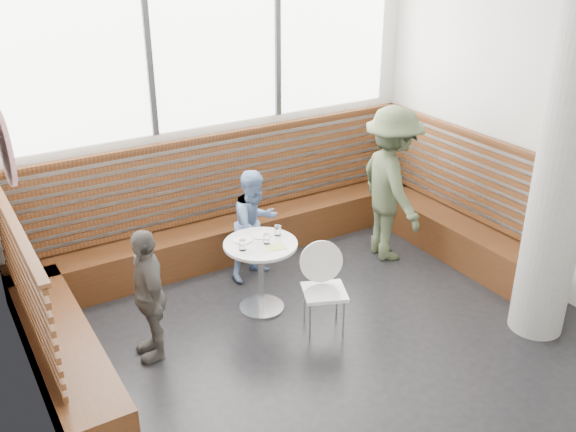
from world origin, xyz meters
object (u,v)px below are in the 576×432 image
cafe_chair (320,281)px  adult_man (391,185)px  cafe_table (261,262)px  child_back (255,225)px  child_left (148,294)px  concrete_column (563,174)px

cafe_chair → adult_man: size_ratio=0.48×
cafe_table → child_back: bearing=66.0°
cafe_table → cafe_chair: size_ratio=0.86×
cafe_table → child_left: (-1.21, -0.15, 0.09)m
concrete_column → child_back: (-1.84, 2.29, -0.98)m
cafe_table → child_left: size_ratio=0.60×
adult_man → child_left: size_ratio=1.43×
child_back → child_left: (-1.49, -0.78, 0.01)m
concrete_column → cafe_table: size_ratio=4.27×
concrete_column → cafe_table: 2.90m
cafe_chair → child_back: (-0.04, 1.21, 0.11)m
adult_man → concrete_column: bearing=-157.7°
cafe_chair → adult_man: (1.50, 0.82, 0.39)m
adult_man → child_back: adult_man is taller
adult_man → child_back: 1.62m
concrete_column → cafe_table: (-2.13, 1.67, -1.06)m
cafe_table → child_left: 1.22m
adult_man → cafe_chair: bearing=132.1°
child_left → cafe_chair: bearing=80.4°
cafe_table → child_back: 0.69m
cafe_chair → concrete_column: bearing=-8.7°
cafe_table → adult_man: size_ratio=0.42×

